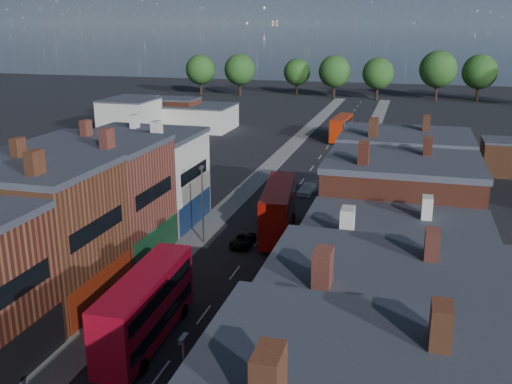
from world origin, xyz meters
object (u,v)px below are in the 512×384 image
Objects in this scene: ped_3 at (295,264)px; bus_0 at (146,306)px; car_3 at (307,189)px; bus_1 at (278,209)px; bus_2 at (341,127)px; car_2 at (243,240)px.

bus_0 is at bearing 152.26° from ped_3.
bus_0 is 2.63× the size of car_3.
bus_1 is 2.79× the size of car_3.
bus_2 is 62.53m from ped_3.
bus_1 is at bearing 23.75° from ped_3.
bus_2 reaches higher than car_2.
car_3 is at bearing 81.86° from car_2.
ped_3 is (7.81, 13.56, -1.63)m from bus_0.
bus_0 is at bearing -107.70° from bus_1.
car_3 is at bearing 81.15° from bus_1.
bus_0 reaches higher than car_3.
car_3 is (0.26, 15.75, -2.21)m from bus_1.
bus_1 is 6.38× the size of ped_3.
bus_1 is (4.01, 23.18, 0.13)m from bus_0.
bus_1 is 10.49m from ped_3.
ped_3 reaches higher than car_3.
ped_3 is at bearing 58.16° from bus_0.
car_2 is at bearing -88.57° from bus_2.
car_2 is at bearing 51.55° from ped_3.
car_2 is 2.10× the size of ped_3.
bus_1 is at bearing 56.60° from car_2.
bus_2 reaches higher than car_3.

